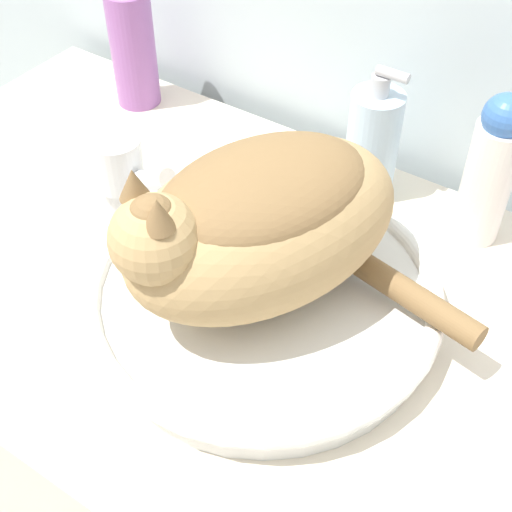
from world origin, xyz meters
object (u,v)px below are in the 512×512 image
(mouthwash_bottle, at_px, (132,42))
(soap_pump_bottle, at_px, (372,144))
(cat, at_px, (260,221))
(faucet, at_px, (123,177))
(lotion_bottle_white, at_px, (490,170))

(mouthwash_bottle, relative_size, soap_pump_bottle, 1.10)
(cat, relative_size, mouthwash_bottle, 1.82)
(mouthwash_bottle, xyz_separation_m, soap_pump_bottle, (0.39, 0.00, -0.02))
(faucet, xyz_separation_m, mouthwash_bottle, (-0.18, 0.22, 0.02))
(cat, distance_m, lotion_bottle_white, 0.30)
(cat, xyz_separation_m, soap_pump_bottle, (-0.00, 0.26, -0.06))
(faucet, bearing_deg, lotion_bottle_white, 39.20)
(mouthwash_bottle, bearing_deg, lotion_bottle_white, 0.00)
(cat, xyz_separation_m, lotion_bottle_white, (0.14, 0.26, -0.04))
(faucet, xyz_separation_m, lotion_bottle_white, (0.36, 0.22, 0.02))
(mouthwash_bottle, bearing_deg, soap_pump_bottle, 0.00)
(lotion_bottle_white, height_order, soap_pump_bottle, lotion_bottle_white)
(lotion_bottle_white, distance_m, soap_pump_bottle, 0.15)
(faucet, distance_m, mouthwash_bottle, 0.28)
(cat, bearing_deg, soap_pump_bottle, -155.79)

